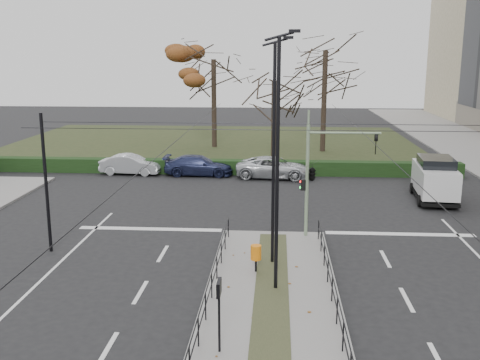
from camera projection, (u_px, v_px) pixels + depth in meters
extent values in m
plane|color=black|center=(272.00, 274.00, 21.75)|extent=(140.00, 140.00, 0.00)
cube|color=slate|center=(271.00, 300.00, 19.30)|extent=(4.40, 15.00, 0.14)
cube|color=#263018|center=(213.00, 144.00, 53.29)|extent=(38.00, 26.00, 0.10)
cube|color=black|center=(191.00, 166.00, 40.14)|extent=(38.00, 1.00, 1.00)
cylinder|color=black|center=(228.00, 228.00, 25.65)|extent=(0.04, 0.04, 0.90)
cylinder|color=black|center=(319.00, 229.00, 25.38)|extent=(0.04, 0.04, 0.90)
cylinder|color=black|center=(212.00, 273.00, 19.13)|extent=(0.04, 13.20, 0.04)
cylinder|color=black|center=(333.00, 276.00, 18.86)|extent=(0.04, 13.20, 0.04)
cylinder|color=black|center=(46.00, 184.00, 23.67)|extent=(0.14, 0.14, 6.00)
cylinder|color=black|center=(274.00, 130.00, 21.52)|extent=(20.00, 0.02, 0.02)
cylinder|color=black|center=(275.00, 124.00, 23.47)|extent=(20.00, 0.02, 0.02)
cylinder|color=black|center=(169.00, 147.00, 18.87)|extent=(0.02, 34.00, 0.02)
cylinder|color=black|center=(380.00, 149.00, 18.42)|extent=(0.02, 34.00, 0.02)
cylinder|color=gray|center=(307.00, 181.00, 25.44)|extent=(0.16, 0.16, 5.20)
cylinder|color=gray|center=(345.00, 133.00, 24.85)|extent=(3.20, 0.10, 0.10)
imported|color=black|center=(376.00, 144.00, 24.87)|extent=(0.20, 0.22, 0.90)
imported|color=black|center=(312.00, 172.00, 25.34)|extent=(1.13, 2.00, 0.80)
cube|color=black|center=(303.00, 185.00, 25.49)|extent=(0.22, 0.16, 0.50)
sphere|color=#FF0C0C|center=(301.00, 182.00, 25.47)|extent=(0.11, 0.11, 0.11)
sphere|color=#0CE533|center=(301.00, 187.00, 25.53)|extent=(0.11, 0.11, 0.11)
cylinder|color=black|center=(256.00, 265.00, 21.62)|extent=(0.08, 0.08, 0.52)
cylinder|color=orange|center=(256.00, 252.00, 21.51)|extent=(0.41, 0.41, 0.57)
cylinder|color=black|center=(219.00, 318.00, 15.62)|extent=(0.07, 0.07, 2.02)
cube|color=black|center=(219.00, 288.00, 15.42)|extent=(0.10, 0.56, 0.42)
cube|color=beige|center=(217.00, 288.00, 15.42)|extent=(0.02, 0.49, 0.35)
cylinder|color=black|center=(277.00, 168.00, 19.17)|extent=(0.13, 0.13, 8.77)
cube|color=black|center=(295.00, 31.00, 18.15)|extent=(0.38, 0.15, 0.11)
cylinder|color=black|center=(274.00, 157.00, 21.73)|extent=(0.13, 0.13, 8.64)
cube|color=black|center=(288.00, 38.00, 20.72)|extent=(0.38, 0.15, 0.11)
imported|color=#B7BBC0|center=(131.00, 164.00, 39.79)|extent=(4.36, 1.74, 1.41)
imported|color=#1E2448|center=(199.00, 165.00, 39.47)|extent=(4.87, 2.04, 1.41)
imported|color=#B7BBC0|center=(275.00, 167.00, 38.62)|extent=(5.44, 2.90, 1.46)
cube|color=silver|center=(435.00, 179.00, 32.54)|extent=(2.44, 4.92, 1.54)
cube|color=black|center=(436.00, 163.00, 32.34)|extent=(2.08, 2.78, 0.72)
cube|color=black|center=(434.00, 195.00, 32.75)|extent=(2.49, 5.02, 0.18)
cylinder|color=black|center=(457.00, 202.00, 31.08)|extent=(0.28, 0.68, 0.66)
cylinder|color=black|center=(420.00, 201.00, 31.39)|extent=(0.28, 0.68, 0.66)
cylinder|color=black|center=(446.00, 189.00, 34.10)|extent=(0.28, 0.68, 0.66)
cylinder|color=black|center=(412.00, 188.00, 34.41)|extent=(0.28, 0.68, 0.66)
cylinder|color=black|center=(214.00, 104.00, 50.41)|extent=(0.44, 0.44, 7.83)
ellipsoid|color=#522A12|center=(214.00, 59.00, 49.55)|extent=(7.84, 7.84, 4.92)
cylinder|color=black|center=(324.00, 102.00, 48.01)|extent=(0.44, 0.44, 8.59)
cylinder|color=black|center=(274.00, 122.00, 43.34)|extent=(0.44, 0.44, 6.30)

